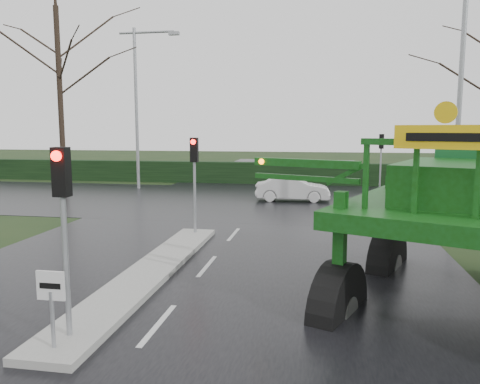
% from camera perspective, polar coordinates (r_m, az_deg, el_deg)
% --- Properties ---
extents(ground, '(140.00, 140.00, 0.00)m').
position_cam_1_polar(ground, '(9.67, -9.95, -15.75)').
color(ground, black).
rests_on(ground, ground).
extents(road_main, '(14.00, 80.00, 0.02)m').
position_cam_1_polar(road_main, '(18.97, 0.34, -3.91)').
color(road_main, black).
rests_on(road_main, ground).
extents(road_cross, '(80.00, 12.00, 0.02)m').
position_cam_1_polar(road_cross, '(24.82, 2.64, -1.15)').
color(road_cross, black).
rests_on(road_cross, ground).
extents(median_island, '(1.20, 10.00, 0.16)m').
position_cam_1_polar(median_island, '(12.71, -10.92, -9.57)').
color(median_island, gray).
rests_on(median_island, ground).
extents(hedge_row, '(44.00, 0.90, 1.50)m').
position_cam_1_polar(hedge_row, '(32.62, 4.43, 2.29)').
color(hedge_row, black).
rests_on(hedge_row, ground).
extents(brick_wall, '(0.40, 20.00, 1.20)m').
position_cam_1_polar(brick_wall, '(25.63, 26.62, -0.34)').
color(brick_wall, '#592D1E').
rests_on(brick_wall, ground).
extents(keep_left_sign, '(0.50, 0.07, 1.35)m').
position_cam_1_polar(keep_left_sign, '(8.58, -22.02, -11.76)').
color(keep_left_sign, gray).
rests_on(keep_left_sign, ground).
extents(traffic_signal_near, '(0.26, 0.33, 3.52)m').
position_cam_1_polar(traffic_signal_near, '(8.62, -20.82, -1.09)').
color(traffic_signal_near, gray).
rests_on(traffic_signal_near, ground).
extents(traffic_signal_mid, '(0.26, 0.33, 3.52)m').
position_cam_1_polar(traffic_signal_mid, '(16.46, -5.59, 3.36)').
color(traffic_signal_mid, gray).
rests_on(traffic_signal_mid, ground).
extents(traffic_signal_far, '(0.26, 0.33, 3.52)m').
position_cam_1_polar(traffic_signal_far, '(28.56, 16.82, 4.91)').
color(traffic_signal_far, gray).
rests_on(traffic_signal_far, ground).
extents(street_light_right, '(3.85, 0.30, 10.00)m').
position_cam_1_polar(street_light_right, '(21.07, 24.54, 12.92)').
color(street_light_right, gray).
rests_on(street_light_right, ground).
extents(street_light_left_far, '(3.85, 0.30, 10.00)m').
position_cam_1_polar(street_light_left_far, '(30.56, -12.03, 11.61)').
color(street_light_left_far, gray).
rests_on(street_light_left_far, ground).
extents(tree_left_far, '(7.70, 7.70, 13.26)m').
position_cam_1_polar(tree_left_far, '(30.77, -21.20, 13.40)').
color(tree_left_far, black).
rests_on(tree_left_far, ground).
extents(crop_sprayer, '(8.97, 7.23, 5.38)m').
position_cam_1_polar(crop_sprayer, '(9.98, 12.74, 0.10)').
color(crop_sprayer, black).
rests_on(crop_sprayer, ground).
extents(white_sedan, '(3.97, 1.57, 1.29)m').
position_cam_1_polar(white_sedan, '(25.12, 6.40, -1.10)').
color(white_sedan, silver).
rests_on(white_sedan, ground).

